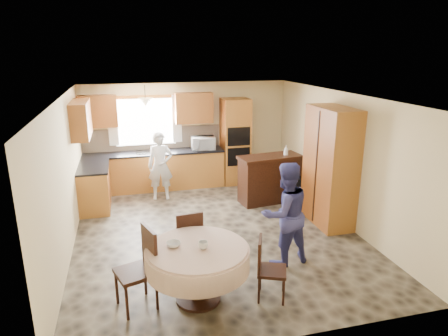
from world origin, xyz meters
TOP-DOWN VIEW (x-y plane):
  - floor at (0.00, 0.00)m, footprint 5.00×6.00m
  - ceiling at (0.00, 0.00)m, footprint 5.00×6.00m
  - wall_back at (0.00, 3.00)m, footprint 5.00×0.02m
  - wall_front at (0.00, -3.00)m, footprint 5.00×0.02m
  - wall_left at (-2.50, 0.00)m, footprint 0.02×6.00m
  - wall_right at (2.50, 0.00)m, footprint 0.02×6.00m
  - window at (-1.00, 2.98)m, footprint 1.40×0.03m
  - curtain_left at (-1.75, 2.93)m, footprint 0.22×0.02m
  - curtain_right at (-0.25, 2.93)m, footprint 0.22×0.02m
  - base_cab_back at (-0.85, 2.70)m, footprint 3.30×0.60m
  - counter_back at (-0.85, 2.70)m, footprint 3.30×0.64m
  - base_cab_left at (-2.20, 1.80)m, footprint 0.60×1.20m
  - counter_left at (-2.20, 1.80)m, footprint 0.64×1.20m
  - backsplash at (-0.85, 2.99)m, footprint 3.30×0.02m
  - wall_cab_left at (-2.05, 2.83)m, footprint 0.85×0.33m
  - wall_cab_right at (0.15, 2.83)m, footprint 0.90×0.33m
  - wall_cab_side at (-2.33, 1.80)m, footprint 0.33×1.20m
  - oven_tower at (1.15, 2.69)m, footprint 0.66×0.62m
  - oven_upper at (1.15, 2.38)m, footprint 0.56×0.01m
  - oven_lower at (1.15, 2.38)m, footprint 0.56×0.01m
  - pendant at (-1.00, 2.50)m, footprint 0.36×0.36m
  - sideboard at (1.52, 1.21)m, footprint 1.44×0.74m
  - space_heater at (2.20, 0.91)m, footprint 0.52×0.45m
  - cupboard at (2.22, -0.11)m, footprint 0.59×1.18m
  - dining_table at (-0.70, -1.99)m, footprint 1.37×1.37m
  - chair_left at (-1.42, -1.90)m, footprint 0.59×0.59m
  - chair_back at (-0.69, -1.19)m, footprint 0.45×0.45m
  - chair_right at (0.21, -2.16)m, footprint 0.49×0.49m
  - framed_picture at (2.47, 0.59)m, footprint 0.06×0.52m
  - microwave at (0.33, 2.65)m, footprint 0.58×0.42m
  - person_sink at (-0.78, 2.00)m, footprint 0.58×0.41m
  - person_dining at (0.80, -1.33)m, footprint 0.90×0.76m
  - bowl_sideboard at (1.18, 1.21)m, footprint 0.25×0.25m
  - bottle_sideboard at (1.88, 1.21)m, footprint 0.13×0.13m
  - cup_table at (-0.64, -2.04)m, footprint 0.16×0.16m
  - bowl_table at (-1.00, -1.88)m, footprint 0.22×0.22m

SIDE VIEW (x-z plane):
  - floor at x=0.00m, z-range -0.01..0.01m
  - space_heater at x=2.20m, z-range 0.00..0.60m
  - base_cab_back at x=-0.85m, z-range 0.00..0.88m
  - base_cab_left at x=-2.20m, z-range 0.00..0.88m
  - chair_right at x=0.21m, z-range 0.05..0.92m
  - sideboard at x=1.52m, z-range 0.00..0.98m
  - chair_back at x=-0.69m, z-range 0.05..1.02m
  - chair_left at x=-1.42m, z-range 0.06..1.13m
  - dining_table at x=-0.70m, z-range 0.22..1.00m
  - oven_lower at x=1.15m, z-range 0.53..0.97m
  - person_sink at x=-0.78m, z-range 0.00..1.52m
  - bowl_table at x=-1.00m, z-range 0.78..0.84m
  - person_dining at x=0.80m, z-range 0.00..1.65m
  - cup_table at x=-0.64m, z-range 0.78..0.89m
  - counter_back at x=-0.85m, z-range 0.88..0.92m
  - counter_left at x=-2.20m, z-range 0.88..0.92m
  - bowl_sideboard at x=1.18m, z-range 0.98..1.03m
  - oven_tower at x=1.15m, z-range 0.00..2.12m
  - microwave at x=0.33m, z-range 0.92..1.23m
  - bottle_sideboard at x=1.88m, z-range 0.98..1.26m
  - cupboard at x=2.22m, z-range 0.00..2.25m
  - backsplash at x=-0.85m, z-range 0.90..1.46m
  - wall_back at x=0.00m, z-range 0.00..2.50m
  - wall_front at x=0.00m, z-range 0.00..2.50m
  - wall_left at x=-2.50m, z-range 0.00..2.50m
  - wall_right at x=2.50m, z-range 0.00..2.50m
  - oven_upper at x=1.15m, z-range 1.02..1.48m
  - window at x=-1.00m, z-range 1.05..2.15m
  - framed_picture at x=2.47m, z-range 1.40..1.83m
  - curtain_left at x=-1.75m, z-range 1.08..2.22m
  - curtain_right at x=-0.25m, z-range 1.08..2.22m
  - wall_cab_left at x=-2.05m, z-range 1.55..2.27m
  - wall_cab_right at x=0.15m, z-range 1.55..2.27m
  - wall_cab_side at x=-2.33m, z-range 1.55..2.27m
  - pendant at x=-1.00m, z-range 2.03..2.21m
  - ceiling at x=0.00m, z-range 2.50..2.50m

